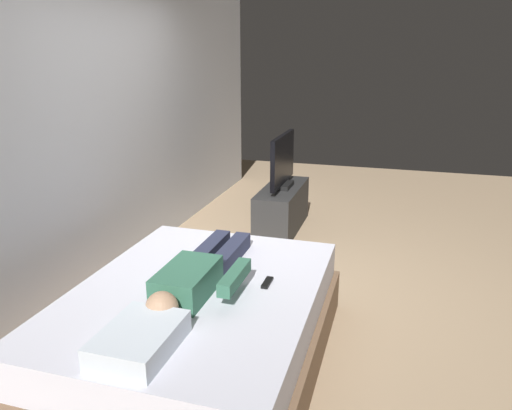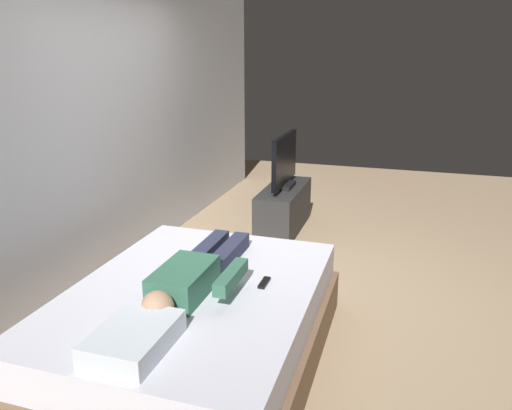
{
  "view_description": "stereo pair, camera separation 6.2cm",
  "coord_description": "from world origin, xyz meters",
  "px_view_note": "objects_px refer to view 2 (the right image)",
  "views": [
    {
      "loc": [
        -3.61,
        -0.83,
        1.94
      ],
      "look_at": [
        0.21,
        0.31,
        0.69
      ],
      "focal_mm": 34.25,
      "sensor_mm": 36.0,
      "label": 1
    },
    {
      "loc": [
        -3.6,
        -0.89,
        1.94
      ],
      "look_at": [
        0.21,
        0.31,
        0.69
      ],
      "focal_mm": 34.25,
      "sensor_mm": 36.0,
      "label": 2
    }
  ],
  "objects_px": {
    "bed": "(195,326)",
    "remote": "(264,283)",
    "pillow": "(134,338)",
    "tv_stand": "(284,209)",
    "person": "(195,274)",
    "tv": "(284,162)"
  },
  "relations": [
    {
      "from": "tv_stand",
      "to": "bed",
      "type": "bearing_deg",
      "value": -178.18
    },
    {
      "from": "tv_stand",
      "to": "person",
      "type": "bearing_deg",
      "value": -178.06
    },
    {
      "from": "bed",
      "to": "person",
      "type": "xyz_separation_m",
      "value": [
        0.03,
        -0.0,
        0.36
      ]
    },
    {
      "from": "pillow",
      "to": "remote",
      "type": "bearing_deg",
      "value": -25.08
    },
    {
      "from": "tv_stand",
      "to": "tv",
      "type": "xyz_separation_m",
      "value": [
        0.0,
        0.0,
        0.53
      ]
    },
    {
      "from": "remote",
      "to": "tv_stand",
      "type": "relative_size",
      "value": 0.14
    },
    {
      "from": "bed",
      "to": "remote",
      "type": "bearing_deg",
      "value": -66.25
    },
    {
      "from": "person",
      "to": "tv",
      "type": "bearing_deg",
      "value": 1.94
    },
    {
      "from": "pillow",
      "to": "tv",
      "type": "xyz_separation_m",
      "value": [
        3.3,
        0.08,
        0.18
      ]
    },
    {
      "from": "pillow",
      "to": "tv_stand",
      "type": "distance_m",
      "value": 3.32
    },
    {
      "from": "tv_stand",
      "to": "tv",
      "type": "relative_size",
      "value": 1.25
    },
    {
      "from": "pillow",
      "to": "remote",
      "type": "height_order",
      "value": "pillow"
    },
    {
      "from": "remote",
      "to": "tv",
      "type": "height_order",
      "value": "tv"
    },
    {
      "from": "pillow",
      "to": "tv",
      "type": "relative_size",
      "value": 0.55
    },
    {
      "from": "pillow",
      "to": "remote",
      "type": "relative_size",
      "value": 3.2
    },
    {
      "from": "bed",
      "to": "tv",
      "type": "relative_size",
      "value": 2.3
    },
    {
      "from": "remote",
      "to": "tv_stand",
      "type": "bearing_deg",
      "value": 11.47
    },
    {
      "from": "bed",
      "to": "remote",
      "type": "distance_m",
      "value": 0.53
    },
    {
      "from": "bed",
      "to": "pillow",
      "type": "relative_size",
      "value": 4.23
    },
    {
      "from": "person",
      "to": "remote",
      "type": "bearing_deg",
      "value": -69.53
    },
    {
      "from": "pillow",
      "to": "person",
      "type": "xyz_separation_m",
      "value": [
        0.72,
        -0.0,
        0.02
      ]
    },
    {
      "from": "remote",
      "to": "tv_stand",
      "type": "height_order",
      "value": "remote"
    }
  ]
}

